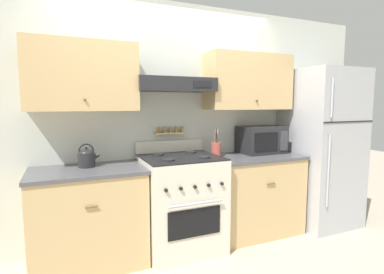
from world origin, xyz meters
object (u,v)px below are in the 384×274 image
object	(u,v)px
tea_kettle	(87,157)
utensil_crock	(216,149)
stove_range	(181,202)
microwave	(261,140)
refrigerator	(321,148)

from	to	relation	value
tea_kettle	utensil_crock	xyz separation A→B (m)	(1.35, 0.00, -0.00)
tea_kettle	utensil_crock	size ratio (longest dim) A/B	0.70
stove_range	tea_kettle	distance (m)	1.02
stove_range	microwave	bearing A→B (deg)	7.95
tea_kettle	microwave	size ratio (longest dim) A/B	0.43
refrigerator	microwave	bearing A→B (deg)	166.15
microwave	utensil_crock	bearing A→B (deg)	-178.33
refrigerator	microwave	xyz separation A→B (m)	(-0.75, 0.18, 0.11)
tea_kettle	utensil_crock	bearing A→B (deg)	0.00
stove_range	microwave	xyz separation A→B (m)	(1.08, 0.15, 0.57)
stove_range	refrigerator	bearing A→B (deg)	-1.06
stove_range	utensil_crock	distance (m)	0.70
refrigerator	tea_kettle	distance (m)	2.71
stove_range	tea_kettle	world-z (taller)	tea_kettle
stove_range	refrigerator	distance (m)	1.89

